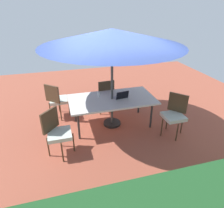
% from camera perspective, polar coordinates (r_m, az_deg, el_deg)
% --- Properties ---
extents(ground_plane, '(10.00, 10.00, 0.02)m').
position_cam_1_polar(ground_plane, '(5.30, 0.00, -5.74)').
color(ground_plane, '#9E4C38').
extents(dining_table, '(2.08, 1.10, 0.73)m').
position_cam_1_polar(dining_table, '(4.95, 0.00, 1.04)').
color(dining_table, white).
rests_on(dining_table, ground_plane).
extents(patio_umbrella, '(3.15, 3.15, 2.35)m').
position_cam_1_polar(patio_umbrella, '(4.51, 0.00, 18.24)').
color(patio_umbrella, '#4C4C4C').
rests_on(patio_umbrella, ground_plane).
extents(chair_southeast, '(0.59, 0.59, 0.98)m').
position_cam_1_polar(chair_southeast, '(5.53, -15.27, 1.40)').
color(chair_southeast, silver).
rests_on(chair_southeast, ground_plane).
extents(chair_northeast, '(0.59, 0.59, 0.98)m').
position_cam_1_polar(chair_northeast, '(4.21, -15.26, -7.27)').
color(chair_northeast, silver).
rests_on(chair_northeast, ground_plane).
extents(chair_south, '(0.46, 0.47, 0.98)m').
position_cam_1_polar(chair_south, '(5.63, -2.00, 2.83)').
color(chair_south, silver).
rests_on(chair_south, ground_plane).
extents(chair_northwest, '(0.59, 0.58, 0.98)m').
position_cam_1_polar(chair_northwest, '(4.88, 17.23, -2.46)').
color(chair_northwest, silver).
rests_on(chair_northwest, ground_plane).
extents(laptop, '(0.35, 0.29, 0.21)m').
position_cam_1_polar(laptop, '(4.93, 2.60, 2.07)').
color(laptop, '#B7B7BC').
rests_on(laptop, dining_table).
extents(cup, '(0.07, 0.07, 0.12)m').
position_cam_1_polar(cup, '(5.02, -3.71, 2.67)').
color(cup, white).
rests_on(cup, dining_table).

